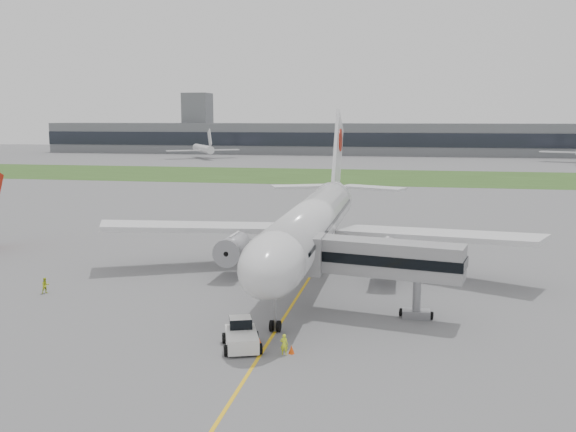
% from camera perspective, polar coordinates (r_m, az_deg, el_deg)
% --- Properties ---
extents(ground, '(600.00, 600.00, 0.00)m').
position_cam_1_polar(ground, '(65.43, 1.59, -6.02)').
color(ground, slate).
rests_on(ground, ground).
extents(apron_markings, '(70.00, 70.00, 0.04)m').
position_cam_1_polar(apron_markings, '(60.68, 0.83, -7.21)').
color(apron_markings, yellow).
rests_on(apron_markings, ground).
extents(grass_strip, '(600.00, 50.00, 0.02)m').
position_cam_1_polar(grass_strip, '(183.49, 7.64, 3.48)').
color(grass_strip, '#324F1D').
rests_on(grass_strip, ground).
extents(terminal_building, '(320.00, 22.30, 14.00)m').
position_cam_1_polar(terminal_building, '(292.66, 8.91, 6.77)').
color(terminal_building, slate).
rests_on(terminal_building, ground).
extents(control_tower, '(12.00, 12.00, 56.00)m').
position_cam_1_polar(control_tower, '(311.45, -7.98, 5.62)').
color(control_tower, slate).
rests_on(control_tower, ground).
extents(airliner, '(48.13, 53.95, 17.88)m').
position_cam_1_polar(airliner, '(68.96, 2.27, -0.45)').
color(airliner, silver).
rests_on(airliner, ground).
extents(pushback_tug, '(3.70, 4.50, 2.04)m').
position_cam_1_polar(pushback_tug, '(47.85, -4.17, -10.49)').
color(pushback_tug, white).
rests_on(pushback_tug, ground).
extents(jet_bridge, '(14.60, 5.70, 6.66)m').
position_cam_1_polar(jet_bridge, '(54.62, 7.45, -3.75)').
color(jet_bridge, gray).
rests_on(jet_bridge, ground).
extents(safety_cone_left, '(0.42, 0.42, 0.58)m').
position_cam_1_polar(safety_cone_left, '(48.28, -2.56, -11.11)').
color(safety_cone_left, '#F84C0D').
rests_on(safety_cone_left, ground).
extents(safety_cone_right, '(0.45, 0.45, 0.62)m').
position_cam_1_polar(safety_cone_right, '(46.70, 0.31, -11.78)').
color(safety_cone_right, '#F84C0D').
rests_on(safety_cone_right, ground).
extents(ground_crew_near, '(0.57, 0.38, 1.54)m').
position_cam_1_polar(ground_crew_near, '(46.33, -0.35, -11.34)').
color(ground_crew_near, '#E6FF2A').
rests_on(ground_crew_near, ground).
extents(ground_crew_far, '(0.93, 0.95, 1.54)m').
position_cam_1_polar(ground_crew_far, '(65.89, -20.76, -5.80)').
color(ground_crew_far, '#C1D423').
rests_on(ground_crew_far, ground).
extents(distant_aircraft_left, '(39.27, 38.07, 11.45)m').
position_cam_1_polar(distant_aircraft_left, '(265.78, -7.54, 5.10)').
color(distant_aircraft_left, silver).
rests_on(distant_aircraft_left, ground).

